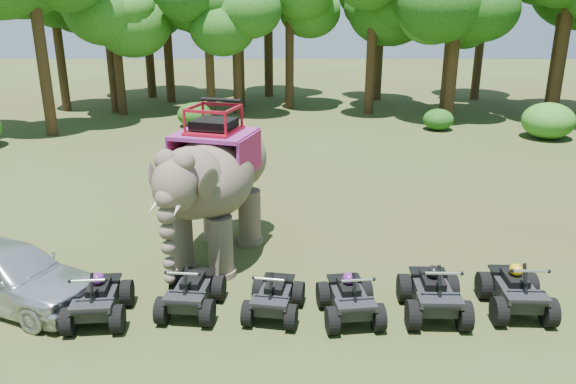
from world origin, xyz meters
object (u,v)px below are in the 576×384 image
atv_1 (191,286)px  atv_4 (434,287)px  atv_2 (274,291)px  atv_5 (517,284)px  elephant (215,183)px  atv_0 (97,293)px  atv_3 (350,292)px  parked_car (10,274)px

atv_1 → atv_4: size_ratio=0.92×
atv_2 → atv_5: size_ratio=0.88×
elephant → atv_5: elephant is taller
elephant → atv_0: size_ratio=2.92×
atv_3 → atv_4: (1.85, 0.15, 0.06)m
atv_0 → atv_2: bearing=-2.7°
atv_1 → atv_0: bearing=-164.4°
atv_0 → atv_1: size_ratio=1.01×
atv_3 → atv_5: atv_5 is taller
atv_4 → atv_5: bearing=6.3°
atv_0 → atv_2: size_ratio=1.08×
atv_1 → atv_3: (3.49, -0.27, -0.01)m
elephant → atv_0: (-2.18, -3.22, -1.45)m
atv_5 → elephant: bearing=159.9°
atv_0 → atv_3: (5.45, 0.07, -0.01)m
atv_0 → atv_2: atv_0 is taller
parked_car → atv_1: (4.16, -0.34, -0.11)m
atv_4 → atv_5: 1.87m
atv_2 → atv_4: atv_4 is taller
elephant → atv_3: elephant is taller
atv_2 → atv_5: 5.36m
atv_0 → atv_1: atv_0 is taller
atv_3 → atv_5: 3.73m
atv_0 → atv_1: bearing=4.2°
parked_car → atv_5: bearing=-68.3°
atv_3 → atv_4: 1.85m
parked_car → atv_0: parked_car is taller
atv_0 → atv_4: atv_4 is taller
atv_1 → atv_3: 3.50m
parked_car → atv_2: 6.02m
atv_5 → atv_3: bearing=-173.3°
elephant → atv_1: bearing=-78.1°
atv_2 → atv_5: atv_5 is taller
elephant → parked_car: elephant is taller
elephant → atv_4: 6.09m
atv_4 → atv_3: bearing=-173.7°
atv_2 → atv_3: (1.64, -0.13, 0.03)m
parked_car → atv_5: 11.36m
elephant → atv_3: size_ratio=2.97×
atv_1 → atv_2: atv_1 is taller
atv_2 → atv_3: size_ratio=0.95×
parked_car → atv_4: 9.50m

